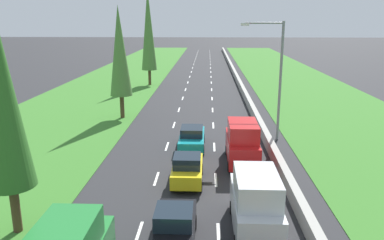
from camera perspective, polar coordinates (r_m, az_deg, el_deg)
ground_plane at (r=60.68m, az=1.19°, el=6.00°), size 300.00×300.00×0.00m
grass_verge_left at (r=62.23m, az=-10.60°, el=5.99°), size 14.00×140.00×0.04m
grass_verge_right at (r=62.07m, az=14.62°, el=5.75°), size 14.00×140.00×0.04m
median_barrier at (r=60.77m, az=6.60°, el=6.33°), size 0.44×120.00×0.85m
lane_markings at (r=60.68m, az=1.19°, el=6.01°), size 3.64×116.00×0.01m
black_hatchback_centre_lane at (r=16.50m, az=-2.59°, el=-15.40°), size 1.74×3.90×1.72m
yellow_hatchback_centre_lane at (r=22.17m, az=-0.68°, el=-7.22°), size 1.74×3.90×1.72m
silver_van_right_lane at (r=17.29m, az=9.35°, el=-12.00°), size 1.96×4.90×2.82m
teal_sedan_centre_lane at (r=27.90m, az=-0.01°, el=-2.63°), size 1.82×4.50×1.64m
red_van_right_lane at (r=25.04m, az=7.44°, el=-3.39°), size 1.96×4.90×2.82m
poplar_tree_nearest at (r=17.33m, az=-26.40°, el=3.47°), size 2.06×2.06×10.29m
poplar_tree_second at (r=36.38m, az=-10.66°, el=9.91°), size 2.06×2.06×10.42m
poplar_tree_third at (r=55.10m, az=-6.47°, el=13.13°), size 2.13×2.13×13.38m
street_light_mast at (r=29.80m, az=12.34°, el=6.85°), size 3.20×0.28×9.00m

